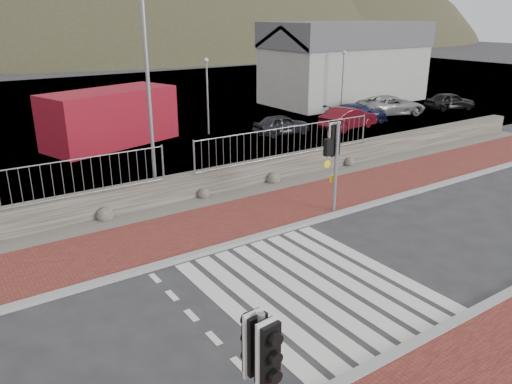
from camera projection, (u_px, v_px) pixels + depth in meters
ground at (310, 286)px, 12.25m from camera, size 220.00×220.00×0.00m
sidewalk_far at (218, 224)px, 15.74m from camera, size 40.00×3.00×0.08m
kerb_near at (408, 348)px, 9.89m from camera, size 40.00×0.25×0.12m
kerb_far at (244, 241)px, 14.57m from camera, size 40.00×0.25×0.12m
zebra_crossing at (310, 286)px, 12.25m from camera, size 4.62×5.60×0.01m
gravel_strip at (189, 206)px, 17.30m from camera, size 40.00×1.50×0.06m
stone_wall at (178, 188)px, 17.78m from camera, size 40.00×0.60×0.90m
railing at (178, 152)px, 17.21m from camera, size 18.07×0.07×1.22m
quay at (46, 112)px, 33.98m from camera, size 120.00×40.00×0.50m
harbor_building at (345, 62)px, 37.35m from camera, size 12.20×6.20×5.80m
hills_backdrop at (26, 183)px, 92.05m from camera, size 254.00×90.00×100.00m
traffic_signal_near at (261, 361)px, 6.68m from camera, size 0.40×0.26×2.66m
traffic_signal_far at (336, 148)px, 16.06m from camera, size 0.73×0.27×3.07m
streetlight at (151, 75)px, 16.88m from camera, size 1.64×0.22×7.75m
shipping_container at (110, 118)px, 25.20m from camera, size 7.13×4.59×2.75m
car_a at (282, 124)px, 27.56m from camera, size 3.35×1.56×1.11m
car_b at (348, 118)px, 28.82m from camera, size 3.99×1.84×1.27m
car_c at (357, 114)px, 30.40m from camera, size 4.28×2.25×1.18m
car_d at (391, 105)px, 32.96m from camera, size 4.97×3.34×1.27m
car_e at (450, 101)px, 34.81m from camera, size 3.73×2.37×1.18m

